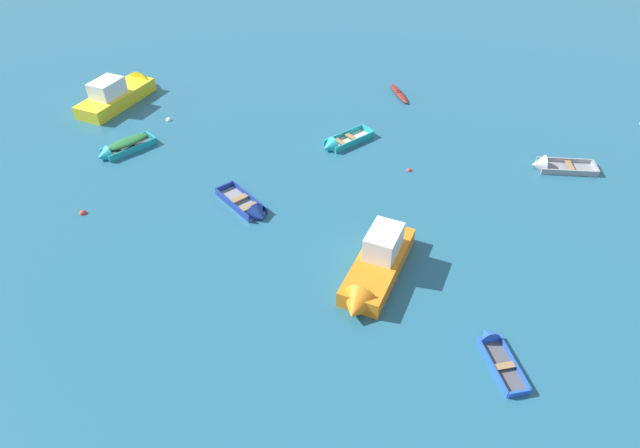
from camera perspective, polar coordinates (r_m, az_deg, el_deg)
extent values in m
cube|color=#4C4C51|center=(34.55, -19.62, 7.54)|extent=(2.72, 2.88, 0.10)
cube|color=teal|center=(34.03, -19.24, 7.44)|extent=(2.08, 2.33, 0.42)
cube|color=teal|center=(34.92, -20.11, 8.07)|extent=(2.08, 2.33, 0.42)
cube|color=teal|center=(35.00, -17.51, 8.76)|extent=(0.88, 0.80, 0.42)
cone|color=teal|center=(33.98, -22.01, 6.71)|extent=(1.25, 1.22, 1.05)
cube|color=#937047|center=(34.49, -19.48, 7.98)|extent=(0.95, 0.89, 0.03)
cube|color=#937047|center=(34.20, -20.77, 7.38)|extent=(0.95, 0.89, 0.03)
ellipsoid|color=#236633|center=(34.32, -19.79, 8.21)|extent=(2.51, 2.65, 0.32)
ellipsoid|color=maroon|center=(39.41, 8.38, 13.58)|extent=(1.45, 3.15, 0.28)
torus|color=black|center=(39.36, 8.40, 13.74)|extent=(0.48, 0.48, 0.06)
cube|color=yellow|center=(40.14, -20.81, 12.39)|extent=(3.94, 6.21, 0.88)
cone|color=yellow|center=(42.10, -18.12, 14.30)|extent=(2.04, 1.69, 1.75)
cube|color=white|center=(39.38, -21.69, 13.26)|extent=(2.12, 2.49, 1.08)
cube|color=black|center=(39.89, -20.88, 14.14)|extent=(1.39, 0.65, 0.48)
cube|color=orange|center=(24.09, 6.19, -4.43)|extent=(3.53, 5.63, 0.80)
cone|color=orange|center=(22.21, 3.83, -8.88)|extent=(1.82, 1.52, 1.55)
cube|color=white|center=(23.81, 6.77, -1.89)|extent=(1.90, 2.25, 1.18)
cube|color=black|center=(23.04, 6.14, -2.73)|extent=(1.23, 0.57, 0.52)
cube|color=#4C4C51|center=(21.99, 18.78, -14.03)|extent=(1.45, 2.62, 0.07)
cube|color=blue|center=(21.73, 17.79, -14.12)|extent=(0.74, 2.53, 0.29)
cube|color=blue|center=(22.10, 19.86, -13.60)|extent=(0.74, 2.53, 0.29)
cube|color=blue|center=(21.30, 20.40, -16.52)|extent=(0.85, 0.31, 0.29)
cone|color=blue|center=(22.60, 17.34, -11.22)|extent=(0.96, 0.80, 0.83)
cube|color=#937047|center=(21.80, 19.03, -14.04)|extent=(0.82, 0.47, 0.03)
cube|color=gray|center=(28.37, -8.38, 2.20)|extent=(2.85, 2.88, 0.10)
cube|color=navy|center=(28.50, -7.50, 2.87)|extent=(2.26, 2.31, 0.40)
cube|color=navy|center=(28.07, -9.33, 2.01)|extent=(2.26, 2.31, 0.40)
cube|color=navy|center=(29.41, -10.11, 3.84)|extent=(0.84, 0.82, 0.40)
cone|color=navy|center=(27.14, -6.50, 0.89)|extent=(1.25, 1.25, 1.04)
cube|color=#937047|center=(28.35, -8.61, 2.72)|extent=(0.93, 0.92, 0.03)
cube|color=#937047|center=(27.71, -7.56, 1.86)|extent=(0.93, 0.92, 0.03)
cube|color=gray|center=(33.84, 24.68, 5.38)|extent=(3.00, 1.22, 0.09)
cube|color=gray|center=(33.27, 25.00, 4.96)|extent=(3.11, 0.12, 0.35)
cube|color=gray|center=(34.28, 24.48, 6.15)|extent=(3.11, 0.12, 0.35)
cube|color=gray|center=(34.35, 27.17, 5.33)|extent=(0.14, 1.23, 0.35)
cone|color=gray|center=(33.23, 22.12, 5.83)|extent=(0.73, 1.21, 1.21)
cube|color=#937047|center=(33.80, 25.03, 5.63)|extent=(0.34, 1.13, 0.03)
cube|color=beige|center=(33.43, 3.09, 8.82)|extent=(2.89, 2.82, 0.10)
cube|color=teal|center=(33.00, 3.75, 8.67)|extent=(2.32, 2.22, 0.42)
cube|color=teal|center=(33.70, 2.47, 9.42)|extent=(2.32, 2.22, 0.42)
cube|color=teal|center=(34.30, 5.08, 9.86)|extent=(0.83, 0.86, 0.42)
cone|color=teal|center=(32.40, 0.93, 8.17)|extent=(1.25, 1.26, 1.06)
cube|color=#937047|center=(33.41, 3.32, 9.26)|extent=(0.92, 0.94, 0.03)
cube|color=#937047|center=(32.87, 2.12, 8.76)|extent=(0.92, 0.94, 0.03)
sphere|color=red|center=(31.09, 9.44, 5.62)|extent=(0.29, 0.29, 0.29)
sphere|color=silver|center=(37.12, -15.75, 10.55)|extent=(0.37, 0.37, 0.37)
sphere|color=red|center=(30.02, -23.85, 1.03)|extent=(0.36, 0.36, 0.36)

